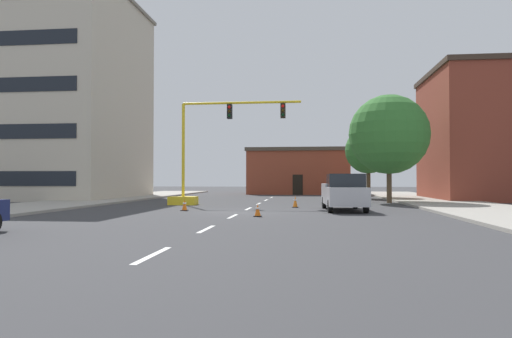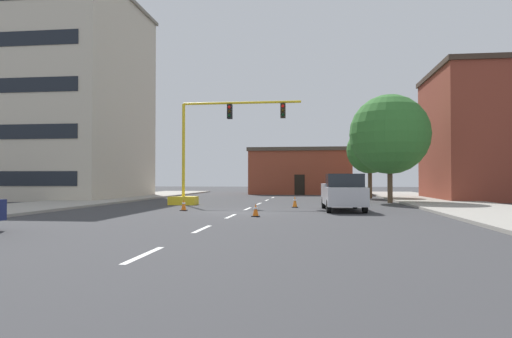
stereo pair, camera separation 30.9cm
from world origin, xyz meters
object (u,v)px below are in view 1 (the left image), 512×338
Objects in this scene: tree_right_mid at (389,134)px; traffic_cone_roadside_a at (295,202)px; tree_right_far at (368,151)px; traffic_cone_roadside_b at (185,205)px; traffic_cone_roadside_c at (258,210)px; pickup_truck_silver at (344,193)px; traffic_signal_gantry at (199,171)px.

traffic_cone_roadside_a is at bearing -136.59° from tree_right_mid.
traffic_cone_roadside_b is at bearing -124.14° from tree_right_far.
tree_right_mid is 13.08× the size of traffic_cone_roadside_c.
traffic_cone_roadside_a is at bearing 137.21° from pickup_truck_silver.
pickup_truck_silver is (-3.86, -8.71, -3.96)m from tree_right_mid.
tree_right_mid reaches higher than traffic_cone_roadside_c.
traffic_cone_roadside_a is at bearing -18.00° from traffic_signal_gantry.
traffic_cone_roadside_a is 6.87m from traffic_cone_roadside_b.
pickup_truck_silver reaches higher than traffic_cone_roadside_a.
traffic_signal_gantry is at bearing -162.37° from tree_right_mid.
pickup_truck_silver is at bearing -42.79° from traffic_cone_roadside_a.
pickup_truck_silver is 7.67× the size of traffic_cone_roadside_a.
traffic_cone_roadside_b is at bearing -148.67° from traffic_cone_roadside_a.
traffic_cone_roadside_b is (-12.43, -9.78, -4.62)m from tree_right_mid.
tree_right_far is (12.47, 11.93, 2.01)m from traffic_signal_gantry.
traffic_cone_roadside_b is at bearing -84.50° from traffic_signal_gantry.
traffic_signal_gantry is 7.00m from traffic_cone_roadside_a.
tree_right_mid is 10.13m from traffic_cone_roadside_a.
tree_right_mid is 16.20m from traffic_cone_roadside_c.
traffic_signal_gantry is 10.28m from pickup_truck_silver.
traffic_cone_roadside_b reaches higher than traffic_cone_roadside_c.
tree_right_far is 8.79× the size of traffic_cone_roadside_a.
traffic_signal_gantry reaches higher than tree_right_far.
tree_right_far is 22.73m from traffic_cone_roadside_c.
traffic_cone_roadside_a is 1.20× the size of traffic_cone_roadside_c.
pickup_truck_silver is at bearing -26.70° from traffic_signal_gantry.
tree_right_far is 15.76m from traffic_cone_roadside_a.
tree_right_mid is 1.24× the size of tree_right_far.
traffic_signal_gantry is at bearing 118.28° from traffic_cone_roadside_c.
tree_right_far reaches higher than traffic_cone_roadside_b.
traffic_signal_gantry reaches higher than traffic_cone_roadside_b.
traffic_signal_gantry is 14.64× the size of traffic_cone_roadside_c.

